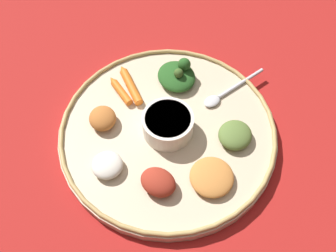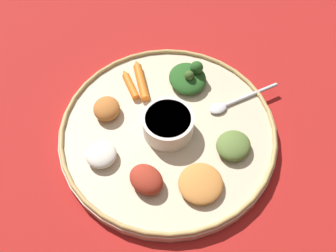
{
  "view_description": "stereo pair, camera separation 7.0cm",
  "coord_description": "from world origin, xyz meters",
  "px_view_note": "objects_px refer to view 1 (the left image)",
  "views": [
    {
      "loc": [
        0.0,
        0.38,
        0.62
      ],
      "look_at": [
        0.0,
        0.0,
        0.03
      ],
      "focal_mm": 42.06,
      "sensor_mm": 36.0,
      "label": 1
    },
    {
      "loc": [
        -0.07,
        0.37,
        0.62
      ],
      "look_at": [
        0.0,
        0.0,
        0.03
      ],
      "focal_mm": 42.06,
      "sensor_mm": 36.0,
      "label": 2
    }
  ],
  "objects_px": {
    "greens_pile": "(177,75)",
    "carrot_near_spoon": "(130,84)",
    "carrot_outer": "(120,90)",
    "spoon": "(225,93)",
    "center_bowl": "(168,124)"
  },
  "relations": [
    {
      "from": "carrot_outer",
      "to": "spoon",
      "type": "bearing_deg",
      "value": 178.64
    },
    {
      "from": "carrot_outer",
      "to": "carrot_near_spoon",
      "type": "bearing_deg",
      "value": -143.79
    },
    {
      "from": "center_bowl",
      "to": "carrot_outer",
      "type": "relative_size",
      "value": 1.31
    },
    {
      "from": "center_bowl",
      "to": "spoon",
      "type": "relative_size",
      "value": 0.71
    },
    {
      "from": "greens_pile",
      "to": "carrot_outer",
      "type": "bearing_deg",
      "value": 15.76
    },
    {
      "from": "center_bowl",
      "to": "carrot_outer",
      "type": "xyz_separation_m",
      "value": [
        0.09,
        -0.09,
        -0.01
      ]
    },
    {
      "from": "greens_pile",
      "to": "carrot_outer",
      "type": "height_order",
      "value": "greens_pile"
    },
    {
      "from": "carrot_near_spoon",
      "to": "carrot_outer",
      "type": "xyz_separation_m",
      "value": [
        0.02,
        0.01,
        -0.0
      ]
    },
    {
      "from": "spoon",
      "to": "greens_pile",
      "type": "bearing_deg",
      "value": -21.51
    },
    {
      "from": "greens_pile",
      "to": "carrot_near_spoon",
      "type": "distance_m",
      "value": 0.09
    },
    {
      "from": "center_bowl",
      "to": "spoon",
      "type": "bearing_deg",
      "value": -143.26
    },
    {
      "from": "center_bowl",
      "to": "greens_pile",
      "type": "relative_size",
      "value": 0.88
    },
    {
      "from": "center_bowl",
      "to": "carrot_outer",
      "type": "height_order",
      "value": "center_bowl"
    },
    {
      "from": "spoon",
      "to": "center_bowl",
      "type": "bearing_deg",
      "value": 36.74
    },
    {
      "from": "spoon",
      "to": "carrot_outer",
      "type": "distance_m",
      "value": 0.2
    }
  ]
}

